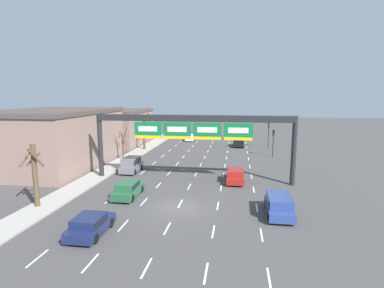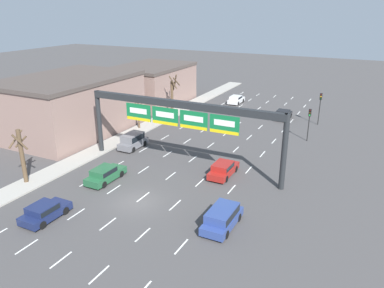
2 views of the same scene
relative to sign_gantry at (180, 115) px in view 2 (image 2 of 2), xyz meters
name	(u,v)px [view 2 (image 2 of 2)]	position (x,y,z in m)	size (l,w,h in m)	color
ground_plane	(137,202)	(0.00, -8.21, -5.87)	(220.00, 220.00, 0.00)	#474444
sidewalk_left	(44,176)	(-11.30, -8.21, -5.79)	(2.80, 110.00, 0.15)	#A8A399
lane_dashes	(202,152)	(0.00, 5.29, -5.86)	(13.32, 67.00, 0.01)	white
sign_gantry	(180,115)	(0.00, 0.00, 0.00)	(21.93, 0.70, 7.30)	#232628
building_near	(70,105)	(-19.22, 4.30, -2.08)	(12.49, 18.03, 7.55)	gray
building_far	(152,84)	(-18.21, 23.18, -2.54)	(10.43, 14.79, 6.63)	gray
car_red	(223,169)	(4.73, 0.25, -5.10)	(1.84, 4.42, 1.44)	maroon
car_black	(283,114)	(5.15, 23.21, -5.12)	(1.97, 3.92, 1.40)	black
car_green	(105,174)	(-5.17, -6.11, -5.09)	(1.83, 4.50, 1.46)	#235B38
car_white	(236,99)	(-4.71, 29.27, -5.14)	(1.86, 4.10, 1.36)	silver
suv_grey	(133,140)	(-8.05, 2.68, -4.85)	(1.87, 4.00, 1.84)	slate
suv_blue	(222,217)	(8.21, -8.49, -4.97)	(1.97, 4.48, 1.60)	navy
car_navy	(44,211)	(-4.97, -13.90, -5.13)	(1.98, 4.03, 1.37)	#19234C
traffic_light_near_gantry	(320,102)	(10.40, 22.64, -2.56)	(0.30, 0.35, 4.63)	black
traffic_light_mid_block	(309,118)	(10.33, 14.81, -2.87)	(0.30, 0.35, 4.18)	black
tree_bare_closest	(173,94)	(-10.94, 17.63, -2.51)	(1.23, 1.94, 6.33)	brown
tree_bare_second	(21,154)	(-11.81, -9.92, -2.79)	(1.86, 1.83, 5.33)	brown
tree_bare_third	(139,112)	(-11.69, 9.37, -3.44)	(1.21, 1.52, 4.63)	brown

